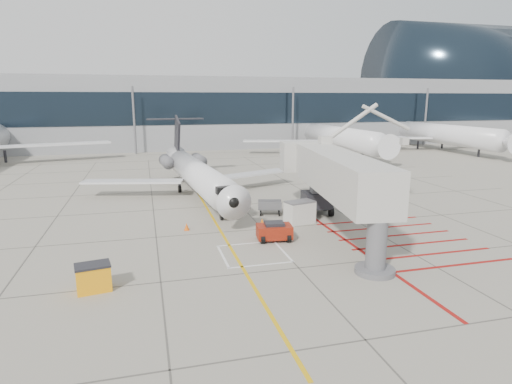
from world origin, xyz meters
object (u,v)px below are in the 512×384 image
object	(u,v)px
jet_bridge	(341,183)
spill_bin	(93,277)
pushback_tug	(274,231)
regional_jet	(202,163)

from	to	relation	value
jet_bridge	spill_bin	bearing A→B (deg)	-154.91
jet_bridge	pushback_tug	world-z (taller)	jet_bridge
jet_bridge	spill_bin	xyz separation A→B (m)	(-16.29, -5.10, -3.25)
pushback_tug	spill_bin	bearing A→B (deg)	-148.11
jet_bridge	regional_jet	bearing A→B (deg)	129.43
pushback_tug	spill_bin	world-z (taller)	spill_bin
jet_bridge	pushback_tug	xyz separation A→B (m)	(-4.81, 0.28, -3.27)
pushback_tug	regional_jet	bearing A→B (deg)	111.19
regional_jet	spill_bin	xyz separation A→B (m)	(-8.18, -18.22, -3.08)
regional_jet	spill_bin	bearing A→B (deg)	-119.29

